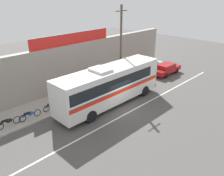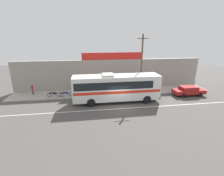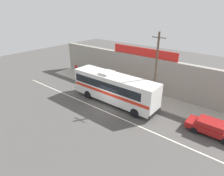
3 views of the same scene
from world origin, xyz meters
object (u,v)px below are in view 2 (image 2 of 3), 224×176
at_px(motorcycle_orange, 54,94).
at_px(pedestrian_far_right, 32,88).
at_px(motorcycle_red, 82,93).
at_px(parked_car, 189,90).
at_px(pedestrian_by_curb, 99,87).
at_px(motorcycle_black, 66,94).
at_px(utility_pole, 142,64).
at_px(intercity_bus, 116,87).

xyz_separation_m(motorcycle_orange, pedestrian_far_right, (-3.25, 1.41, 0.56)).
bearing_deg(motorcycle_red, parked_car, -6.67).
distance_m(motorcycle_red, pedestrian_by_curb, 2.51).
relative_size(parked_car, motorcycle_black, 2.34).
distance_m(motorcycle_orange, pedestrian_by_curb, 6.39).
height_order(parked_car, utility_pole, utility_pole).
bearing_deg(utility_pole, pedestrian_far_right, 173.68).
height_order(parked_car, motorcycle_orange, parked_car).
xyz_separation_m(motorcycle_black, motorcycle_orange, (-1.72, 0.14, 0.00)).
height_order(motorcycle_orange, motorcycle_red, same).
relative_size(pedestrian_far_right, pedestrian_by_curb, 1.02).
bearing_deg(intercity_bus, pedestrian_by_curb, 122.99).
relative_size(parked_car, motorcycle_orange, 2.31).
bearing_deg(motorcycle_black, motorcycle_orange, 175.46).
distance_m(utility_pole, motorcycle_red, 9.40).
distance_m(parked_car, motorcycle_orange, 19.43).
bearing_deg(utility_pole, intercity_bus, -150.10).
distance_m(motorcycle_black, pedestrian_by_curb, 4.70).
xyz_separation_m(intercity_bus, pedestrian_by_curb, (-2.00, 3.09, -0.97)).
height_order(intercity_bus, pedestrian_far_right, intercity_bus).
height_order(intercity_bus, motorcycle_orange, intercity_bus).
height_order(motorcycle_black, motorcycle_orange, same).
xyz_separation_m(utility_pole, motorcycle_black, (-10.75, 0.20, -3.96)).
height_order(motorcycle_black, motorcycle_red, same).
relative_size(motorcycle_black, motorcycle_red, 0.99).
height_order(motorcycle_black, pedestrian_far_right, pedestrian_far_right).
xyz_separation_m(parked_car, utility_pole, (-6.88, 1.51, 3.78)).
relative_size(motorcycle_red, pedestrian_by_curb, 1.18).
bearing_deg(motorcycle_orange, motorcycle_red, -0.55).
relative_size(utility_pole, pedestrian_far_right, 5.02).
bearing_deg(utility_pole, motorcycle_red, 178.02).
distance_m(motorcycle_red, pedestrian_far_right, 7.36).
distance_m(motorcycle_black, motorcycle_red, 2.23).
height_order(motorcycle_red, pedestrian_far_right, pedestrian_far_right).
distance_m(intercity_bus, pedestrian_far_right, 12.35).
height_order(parked_car, pedestrian_by_curb, pedestrian_by_curb).
relative_size(motorcycle_black, pedestrian_by_curb, 1.16).
relative_size(utility_pole, pedestrian_by_curb, 5.14).
distance_m(intercity_bus, utility_pole, 5.33).
height_order(pedestrian_far_right, pedestrian_by_curb, pedestrian_far_right).
xyz_separation_m(utility_pole, motorcycle_orange, (-12.47, 0.33, -3.96)).
relative_size(utility_pole, motorcycle_black, 4.42).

